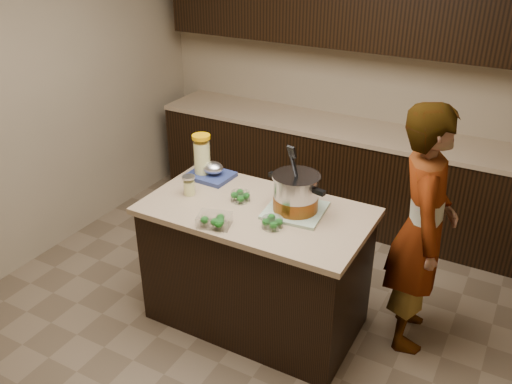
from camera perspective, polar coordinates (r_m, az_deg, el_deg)
ground_plane at (r=3.99m, az=-0.00°, el=-13.11°), size 4.00×4.00×0.00m
room_shell at (r=3.16m, az=-0.00°, el=11.25°), size 4.04×4.04×2.72m
back_cabinets at (r=4.92m, az=9.90°, el=7.35°), size 3.60×0.63×2.33m
island at (r=3.72m, az=-0.00°, el=-7.79°), size 1.46×0.81×0.90m
dish_towel at (r=3.45m, az=4.14°, el=-1.94°), size 0.40×0.40×0.02m
stock_pot at (r=3.39m, az=4.20°, el=-0.32°), size 0.42×0.36×0.43m
lemonade_pitcher at (r=3.86m, az=-5.70°, el=3.61°), size 0.14×0.14×0.31m
mason_jar at (r=3.65m, az=-7.05°, el=0.66°), size 0.12×0.12×0.14m
broccoli_tub_left at (r=3.56m, az=-1.66°, el=-0.51°), size 0.16×0.16×0.06m
broccoli_tub_right at (r=3.26m, az=1.73°, el=-3.30°), size 0.17×0.17×0.06m
broccoli_tub_rect at (r=3.29m, az=-4.40°, el=-3.02°), size 0.23×0.19×0.07m
blue_tray at (r=3.88m, az=-4.70°, el=2.05°), size 0.32×0.26×0.12m
person at (r=3.54m, az=17.07°, el=-3.84°), size 0.54×0.69×1.66m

